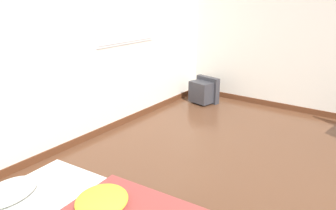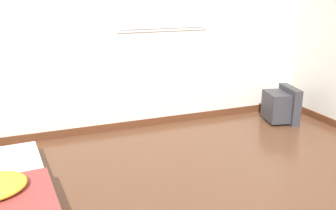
# 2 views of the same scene
# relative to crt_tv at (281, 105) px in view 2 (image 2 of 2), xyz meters

# --- Properties ---
(wall_back) EXTENTS (8.07, 0.08, 2.60)m
(wall_back) POSITION_rel_crt_tv_xyz_m (-2.33, 0.49, 1.08)
(wall_back) COLOR silver
(wall_back) RESTS_ON ground_plane
(crt_tv) EXTENTS (0.43, 0.48, 0.45)m
(crt_tv) POSITION_rel_crt_tv_xyz_m (0.00, 0.00, 0.00)
(crt_tv) COLOR #333338
(crt_tv) RESTS_ON ground_plane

